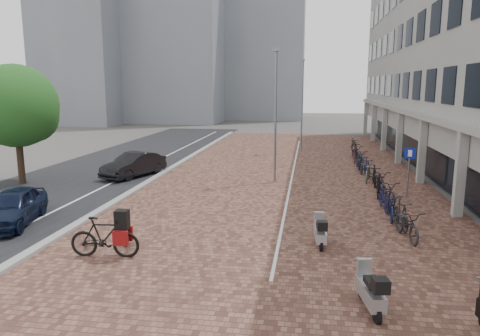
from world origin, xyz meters
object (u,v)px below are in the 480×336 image
at_px(car_navy, 12,207).
at_px(car_dark, 134,165).
at_px(hero_bike, 105,236).
at_px(parking_sign, 409,165).
at_px(scooter_front, 320,231).
at_px(scooter_back, 370,289).

relative_size(car_navy, car_dark, 0.98).
distance_m(hero_bike, parking_sign, 13.51).
distance_m(car_dark, parking_sign, 14.30).
height_order(car_dark, parking_sign, parking_sign).
distance_m(scooter_front, parking_sign, 7.94).
relative_size(car_navy, hero_bike, 1.87).
relative_size(car_dark, scooter_back, 2.61).
xyz_separation_m(car_dark, scooter_front, (10.00, -9.54, -0.17)).
bearing_deg(parking_sign, scooter_back, -92.19).
bearing_deg(scooter_back, car_navy, 149.32).
bearing_deg(hero_bike, car_navy, 57.69).
relative_size(car_dark, scooter_front, 2.80).
relative_size(hero_bike, scooter_back, 1.36).
xyz_separation_m(car_dark, hero_bike, (3.72, -11.49, -0.02)).
bearing_deg(parking_sign, hero_bike, -126.47).
bearing_deg(scooter_front, hero_bike, -166.36).
distance_m(hero_bike, scooter_back, 7.60).
height_order(car_dark, scooter_front, car_dark).
height_order(car_navy, car_dark, car_navy).
height_order(car_navy, hero_bike, hero_bike).
xyz_separation_m(hero_bike, scooter_back, (7.29, -2.12, -0.12)).
bearing_deg(hero_bike, parking_sign, -54.42).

